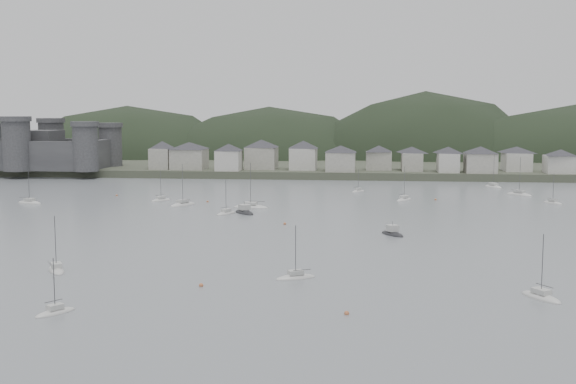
# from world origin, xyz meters

# --- Properties ---
(ground) EXTENTS (900.00, 900.00, 0.00)m
(ground) POSITION_xyz_m (0.00, 0.00, 0.00)
(ground) COLOR slate
(ground) RESTS_ON ground
(far_shore_land) EXTENTS (900.00, 250.00, 3.00)m
(far_shore_land) POSITION_xyz_m (0.00, 295.00, 1.50)
(far_shore_land) COLOR #383D2D
(far_shore_land) RESTS_ON ground
(forested_ridge) EXTENTS (851.55, 103.94, 102.57)m
(forested_ridge) POSITION_xyz_m (4.83, 269.40, -11.28)
(forested_ridge) COLOR black
(forested_ridge) RESTS_ON ground
(castle) EXTENTS (66.00, 43.00, 20.00)m
(castle) POSITION_xyz_m (-120.00, 179.80, 10.96)
(castle) COLOR #37373A
(castle) RESTS_ON far_shore_land
(waterfront_town) EXTENTS (451.48, 28.46, 12.92)m
(waterfront_town) POSITION_xyz_m (50.59, 183.34, 8.66)
(waterfront_town) COLOR gray
(waterfront_town) RESTS_ON far_shore_land
(sailboat_lead) EXTENTS (5.46, 7.38, 9.82)m
(sailboat_lead) POSITION_xyz_m (-16.38, 74.18, 0.18)
(sailboat_lead) COLOR beige
(sailboat_lead) RESTS_ON ground
(moored_fleet) EXTENTS (255.33, 177.70, 13.74)m
(moored_fleet) POSITION_xyz_m (-15.00, 65.55, 0.17)
(moored_fleet) COLOR beige
(moored_fleet) RESTS_ON ground
(motor_launch_near) EXTENTS (6.23, 7.64, 3.77)m
(motor_launch_near) POSITION_xyz_m (26.24, 46.96, 0.30)
(motor_launch_near) COLOR black
(motor_launch_near) RESTS_ON ground
(motor_launch_far) EXTENTS (7.72, 9.15, 4.11)m
(motor_launch_far) POSITION_xyz_m (-11.83, 76.21, 0.28)
(motor_launch_far) COLOR black
(motor_launch_far) RESTS_ON ground
(mooring_buoys) EXTENTS (152.66, 127.50, 0.70)m
(mooring_buoys) POSITION_xyz_m (8.87, 59.83, 0.15)
(mooring_buoys) COLOR #B4653C
(mooring_buoys) RESTS_ON ground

